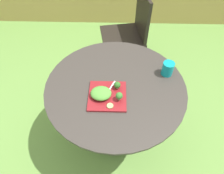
# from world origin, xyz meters

# --- Properties ---
(ground_plane) EXTENTS (12.00, 12.00, 0.00)m
(ground_plane) POSITION_xyz_m (0.00, 0.00, 0.00)
(ground_plane) COLOR #669342
(patio_table) EXTENTS (0.97, 0.97, 0.70)m
(patio_table) POSITION_xyz_m (0.00, 0.00, 0.47)
(patio_table) COLOR #38332D
(patio_table) RESTS_ON ground_plane
(patio_chair) EXTENTS (0.51, 0.51, 0.90)m
(patio_chair) POSITION_xyz_m (0.15, 0.95, 0.53)
(patio_chair) COLOR black
(patio_chair) RESTS_ON ground_plane
(salad_plate) EXTENTS (0.25, 0.25, 0.01)m
(salad_plate) POSITION_xyz_m (-0.05, -0.10, 0.71)
(salad_plate) COLOR maroon
(salad_plate) RESTS_ON patio_table
(drinking_glass) EXTENTS (0.08, 0.08, 0.10)m
(drinking_glass) POSITION_xyz_m (0.37, 0.12, 0.75)
(drinking_glass) COLOR #0F8C93
(drinking_glass) RESTS_ON patio_table
(fork) EXTENTS (0.08, 0.15, 0.00)m
(fork) POSITION_xyz_m (-0.04, -0.06, 0.72)
(fork) COLOR silver
(fork) RESTS_ON salad_plate
(lettuce_mound) EXTENTS (0.14, 0.12, 0.05)m
(lettuce_mound) POSITION_xyz_m (-0.09, -0.10, 0.74)
(lettuce_mound) COLOR #519338
(lettuce_mound) RESTS_ON salad_plate
(broccoli_floret_0) EXTENTS (0.05, 0.05, 0.06)m
(broccoli_floret_0) POSITION_xyz_m (0.02, -0.13, 0.75)
(broccoli_floret_0) COLOR #99B770
(broccoli_floret_0) RESTS_ON salad_plate
(broccoli_floret_1) EXTENTS (0.04, 0.04, 0.05)m
(broccoli_floret_1) POSITION_xyz_m (0.01, -0.04, 0.75)
(broccoli_floret_1) COLOR #99B770
(broccoli_floret_1) RESTS_ON salad_plate
(cucumber_slice_0) EXTENTS (0.04, 0.04, 0.01)m
(cucumber_slice_0) POSITION_xyz_m (-0.03, -0.18, 0.72)
(cucumber_slice_0) COLOR #8EB766
(cucumber_slice_0) RESTS_ON salad_plate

